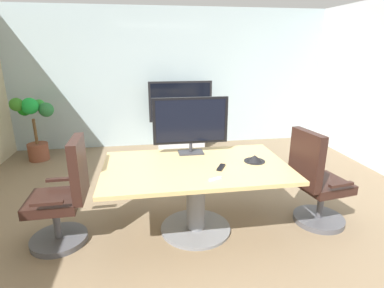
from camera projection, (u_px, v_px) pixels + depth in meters
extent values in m
plane|color=#7A664C|center=(203.00, 227.00, 3.38)|extent=(7.36, 7.36, 0.00)
cube|color=#9EB2B7|center=(173.00, 79.00, 5.97)|extent=(6.20, 0.10, 2.64)
cube|color=tan|center=(196.00, 167.00, 3.11)|extent=(1.88, 1.13, 0.04)
cylinder|color=slate|center=(196.00, 200.00, 3.22)|extent=(0.20, 0.20, 0.71)
cylinder|color=slate|center=(196.00, 228.00, 3.33)|extent=(0.76, 0.76, 0.03)
cylinder|color=#4C4C51|center=(59.00, 239.00, 3.11)|extent=(0.56, 0.56, 0.06)
cylinder|color=#4C4C51|center=(57.00, 221.00, 3.04)|extent=(0.07, 0.07, 0.36)
cube|color=black|center=(54.00, 202.00, 2.98)|extent=(0.49, 0.49, 0.10)
cube|color=black|center=(79.00, 169.00, 2.92)|extent=(0.10, 0.46, 0.60)
cube|color=black|center=(60.00, 179.00, 3.19)|extent=(0.28, 0.06, 0.03)
cube|color=black|center=(47.00, 203.00, 2.70)|extent=(0.28, 0.06, 0.03)
cylinder|color=#4C4C51|center=(318.00, 219.00, 3.47)|extent=(0.56, 0.56, 0.06)
cylinder|color=#4C4C51|center=(321.00, 202.00, 3.41)|extent=(0.07, 0.07, 0.36)
cube|color=black|center=(323.00, 185.00, 3.34)|extent=(0.55, 0.55, 0.10)
cube|color=black|center=(306.00, 159.00, 3.17)|extent=(0.16, 0.46, 0.60)
cube|color=black|center=(341.00, 185.00, 3.07)|extent=(0.28, 0.09, 0.03)
cube|color=black|center=(308.00, 166.00, 3.54)|extent=(0.28, 0.09, 0.03)
cube|color=#333338|center=(191.00, 152.00, 3.46)|extent=(0.28, 0.18, 0.02)
cylinder|color=#333338|center=(191.00, 147.00, 3.44)|extent=(0.04, 0.04, 0.10)
cube|color=black|center=(191.00, 121.00, 3.36)|extent=(0.84, 0.04, 0.52)
cube|color=black|center=(191.00, 121.00, 3.34)|extent=(0.77, 0.01, 0.47)
cube|color=#B7BABC|center=(181.00, 134.00, 5.97)|extent=(0.90, 0.36, 0.55)
cube|color=black|center=(181.00, 101.00, 5.75)|extent=(1.20, 0.06, 0.76)
cube|color=black|center=(181.00, 102.00, 5.72)|extent=(1.12, 0.01, 0.69)
cylinder|color=brown|center=(39.00, 152.00, 5.36)|extent=(0.34, 0.34, 0.30)
cylinder|color=brown|center=(35.00, 131.00, 5.25)|extent=(0.05, 0.05, 0.44)
sphere|color=#286C36|center=(46.00, 110.00, 5.15)|extent=(0.25, 0.25, 0.25)
sphere|color=green|center=(39.00, 105.00, 5.33)|extent=(0.20, 0.20, 0.20)
sphere|color=#157E19|center=(24.00, 109.00, 5.25)|extent=(0.23, 0.23, 0.23)
sphere|color=#2F721F|center=(16.00, 105.00, 4.92)|extent=(0.22, 0.22, 0.22)
sphere|color=green|center=(30.00, 106.00, 5.01)|extent=(0.27, 0.27, 0.27)
cone|color=black|center=(255.00, 158.00, 3.20)|extent=(0.19, 0.19, 0.07)
cylinder|color=black|center=(254.00, 161.00, 3.20)|extent=(0.22, 0.22, 0.01)
cube|color=black|center=(221.00, 167.00, 3.02)|extent=(0.12, 0.17, 0.02)
cube|color=silver|center=(215.00, 179.00, 2.75)|extent=(0.13, 0.07, 0.02)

